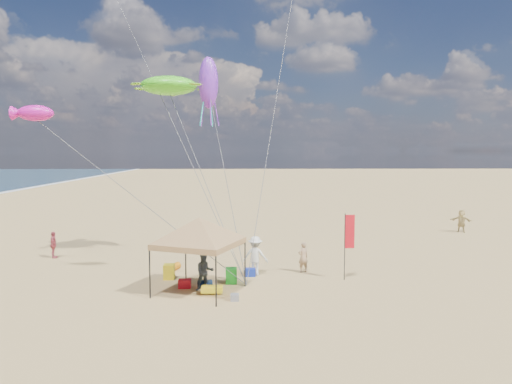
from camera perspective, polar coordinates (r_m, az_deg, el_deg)
The scene contains 19 objects.
ground at distance 21.19m, azimuth 0.27°, elevation -11.55°, with size 280.00×280.00×0.00m, color tan.
canopy_tent at distance 20.27m, azimuth -6.84°, elevation -3.37°, with size 5.57×5.57×3.72m.
feather_flag at distance 22.59m, azimuth 10.98°, elevation -5.16°, with size 0.48×0.07×3.13m.
cooler_red at distance 21.56m, azimuth -8.52°, elevation -10.79°, with size 0.54×0.38×0.38m, color red.
cooler_blue at distance 23.25m, azimuth -0.74°, elevation -9.57°, with size 0.54×0.38×0.38m, color #122799.
bag_navy at distance 21.45m, azimuth -6.13°, elevation -10.87°, with size 0.36×0.36×0.60m, color #0B1A32.
bag_orange at distance 24.74m, azimuth -9.65°, elevation -8.77°, with size 0.36×0.36×0.60m, color orange.
chair_green at distance 22.04m, azimuth -2.97°, elevation -9.96°, with size 0.50×0.50×0.70m, color #18891C.
chair_yellow at distance 23.07m, azimuth -10.34°, elevation -9.36°, with size 0.50×0.50×0.70m, color yellow.
crate_grey at distance 19.63m, azimuth -2.55°, elevation -12.48°, with size 0.34×0.30×0.28m, color slate.
beach_cart at distance 20.58m, azimuth -5.28°, elevation -11.49°, with size 0.90×0.50×0.24m, color yellow.
person_near_a at distance 23.96m, azimuth 5.66°, elevation -7.76°, with size 0.55×0.36×1.52m, color tan.
person_near_b at distance 20.94m, azimuth -6.15°, elevation -9.45°, with size 0.80×0.62×1.64m, color #333D46.
person_near_c at distance 23.30m, azimuth -0.08°, elevation -7.63°, with size 1.22×0.70×1.89m, color silver.
person_far_a at distance 29.23m, azimuth -23.06°, elevation -5.83°, with size 0.88×0.37×1.51m, color #AA414C.
person_far_c at distance 38.50m, azimuth 23.35°, elevation -3.19°, with size 1.57×0.50×1.70m, color tan.
turtle_kite at distance 26.34m, azimuth -10.40°, elevation 12.39°, with size 3.01×2.41×1.00m, color #46D51D.
fish_kite at distance 23.86m, azimuth -24.87°, elevation 8.56°, with size 1.62×0.81×0.72m, color #D5149C.
squid_kite at distance 26.47m, azimuth -5.71°, elevation 12.88°, with size 1.06×1.06×2.75m, color purple.
Camera 1 is at (-0.75, -20.31, 6.01)m, focal length 33.46 mm.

